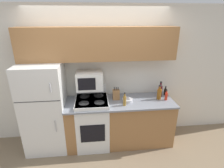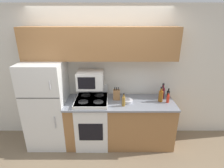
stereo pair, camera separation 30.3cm
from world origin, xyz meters
name	(u,v)px [view 1 (the left image)]	position (x,y,z in m)	size (l,w,h in m)	color
ground_plane	(102,153)	(0.00, 0.00, 0.00)	(12.00, 12.00, 0.00)	#7F6B51
wall_back	(99,75)	(0.00, 0.68, 1.27)	(8.00, 0.05, 2.55)	silver
lower_cabinets	(120,121)	(0.36, 0.32, 0.44)	(1.97, 0.68, 0.88)	#9E6B3D
refrigerator	(45,108)	(-0.99, 0.32, 0.81)	(0.72, 0.67, 1.62)	white
upper_cabinets	(99,44)	(0.00, 0.50, 1.90)	(2.69, 0.31, 0.56)	#9E6B3D
stove	(93,121)	(-0.16, 0.31, 0.49)	(0.58, 0.66, 1.11)	white
microwave	(90,80)	(-0.18, 0.43, 1.27)	(0.46, 0.38, 0.31)	white
knife_block	(116,94)	(0.30, 0.40, 0.98)	(0.12, 0.10, 0.25)	#9E6B3D
bowl	(128,100)	(0.49, 0.27, 0.92)	(0.19, 0.19, 0.06)	silver
bottle_hot_sauce	(166,96)	(1.21, 0.27, 0.96)	(0.05, 0.05, 0.20)	red
bottle_whiskey	(159,94)	(1.09, 0.32, 0.99)	(0.08, 0.08, 0.28)	brown
bottle_wine_red	(160,91)	(1.16, 0.44, 1.00)	(0.08, 0.08, 0.30)	#470F19
bottle_soy_sauce	(165,91)	(1.28, 0.49, 0.96)	(0.05, 0.05, 0.18)	black
bottle_vinegar	(125,100)	(0.41, 0.14, 0.98)	(0.06, 0.06, 0.24)	olive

